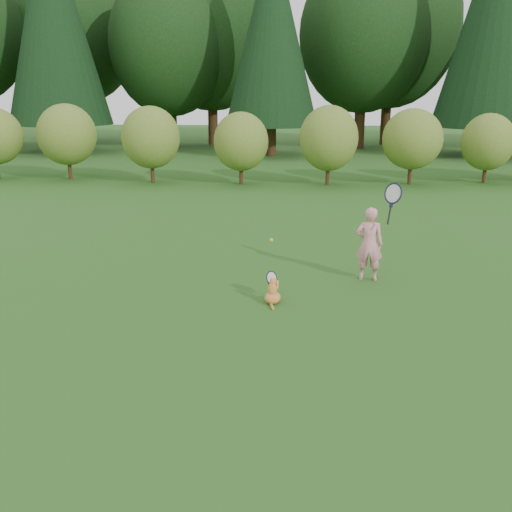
# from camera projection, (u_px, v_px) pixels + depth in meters

# --- Properties ---
(ground) EXTENTS (100.00, 100.00, 0.00)m
(ground) POSITION_uv_depth(u_px,v_px,m) (239.00, 316.00, 8.37)
(ground) COLOR #215116
(ground) RESTS_ON ground
(shrub_row) EXTENTS (28.00, 3.00, 2.80)m
(shrub_row) POSITION_uv_depth(u_px,v_px,m) (275.00, 143.00, 20.44)
(shrub_row) COLOR #4F6A20
(shrub_row) RESTS_ON ground
(woodland_backdrop) EXTENTS (48.00, 10.00, 15.00)m
(woodland_backdrop) POSITION_uv_depth(u_px,v_px,m) (284.00, 1.00, 28.33)
(woodland_backdrop) COLOR black
(woodland_backdrop) RESTS_ON ground
(child) EXTENTS (0.77, 0.53, 1.93)m
(child) POSITION_uv_depth(u_px,v_px,m) (370.00, 242.00, 9.83)
(child) COLOR pink
(child) RESTS_ON ground
(cat) EXTENTS (0.36, 0.64, 0.56)m
(cat) POSITION_uv_depth(u_px,v_px,m) (273.00, 290.00, 8.86)
(cat) COLOR #D95329
(cat) RESTS_ON ground
(tennis_ball) EXTENTS (0.06, 0.06, 0.06)m
(tennis_ball) POSITION_uv_depth(u_px,v_px,m) (271.00, 240.00, 9.06)
(tennis_ball) COLOR #B8C517
(tennis_ball) RESTS_ON ground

